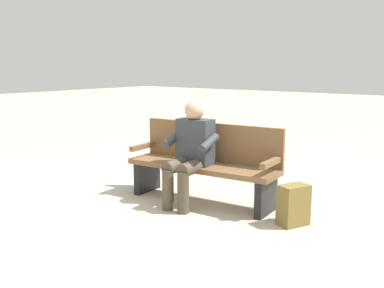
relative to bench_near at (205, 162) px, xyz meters
The scene contains 4 objects.
ground_plane 0.46m from the bench_near, 95.06° to the left, with size 40.00×40.00×0.00m, color #B7AD99.
bench_near is the anchor object (origin of this frame).
person_seated 0.29m from the bench_near, 81.16° to the left, with size 0.60×0.60×1.18m.
backpack 1.20m from the bench_near, behind, with size 0.31×0.34×0.41m.
Camera 1 is at (-2.93, 3.96, 1.57)m, focal length 41.19 mm.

